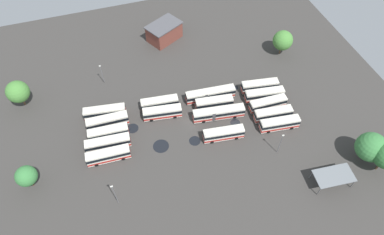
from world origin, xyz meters
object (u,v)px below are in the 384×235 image
at_px(lamp_post_mid_lot, 280,143).
at_px(tree_northwest, 371,147).
at_px(bus_row0_slot2, 108,133).
at_px(bus_row3_slot3, 264,95).
at_px(bus_row0_slot0, 108,155).
at_px(bus_row2_slot4, 210,94).
at_px(bus_row3_slot2, 268,104).
at_px(bus_row2_slot2, 218,113).
at_px(depot_building, 164,32).
at_px(bus_row0_slot4, 105,112).
at_px(tree_north_edge, 18,92).
at_px(bus_row2_slot3, 214,103).
at_px(bus_row3_slot4, 260,86).
at_px(tree_south_edge, 283,40).
at_px(bus_row0_slot3, 108,121).
at_px(bus_row2_slot0, 224,134).
at_px(bus_row1_slot3, 162,112).
at_px(lamp_post_far_corner, 102,74).
at_px(bus_row3_slot0, 280,124).
at_px(lamp_post_near_entrance, 115,194).
at_px(tree_east_edge, 26,176).
at_px(bus_row3_slot1, 273,114).
at_px(bus_row0_slot1, 108,143).
at_px(bus_row1_slot4, 160,103).
at_px(maintenance_shelter, 334,176).

height_order(lamp_post_mid_lot, tree_northwest, tree_northwest).
bearing_deg(bus_row0_slot2, bus_row3_slot3, -0.50).
bearing_deg(bus_row0_slot0, bus_row0_slot2, 80.53).
height_order(bus_row2_slot4, bus_row3_slot2, same).
height_order(bus_row2_slot2, depot_building, depot_building).
distance_m(bus_row0_slot4, tree_north_edge, 25.01).
bearing_deg(bus_row2_slot2, bus_row2_slot3, 87.93).
bearing_deg(bus_row3_slot2, bus_row2_slot3, 161.22).
distance_m(bus_row0_slot2, bus_row2_slot4, 30.89).
height_order(bus_row3_slot4, tree_south_edge, tree_south_edge).
height_order(bus_row0_slot3, bus_row2_slot0, same).
distance_m(bus_row1_slot3, depot_building, 34.27).
xyz_separation_m(bus_row2_slot0, lamp_post_far_corner, (-27.32, 30.20, 2.16)).
height_order(bus_row0_slot0, bus_row3_slot0, same).
relative_size(bus_row2_slot2, lamp_post_near_entrance, 1.76).
bearing_deg(tree_east_edge, tree_south_edge, 17.36).
bearing_deg(bus_row3_slot1, bus_row3_slot4, 84.89).
height_order(bus_row3_slot0, tree_east_edge, tree_east_edge).
height_order(bus_row3_slot4, tree_north_edge, tree_north_edge).
bearing_deg(bus_row1_slot3, bus_row0_slot4, 161.60).
distance_m(bus_row3_slot1, tree_northwest, 25.52).
height_order(bus_row0_slot2, lamp_post_near_entrance, lamp_post_near_entrance).
distance_m(bus_row1_slot3, tree_northwest, 54.27).
bearing_deg(tree_east_edge, bus_row3_slot4, 10.09).
distance_m(bus_row0_slot3, tree_northwest, 68.15).
height_order(bus_row0_slot1, bus_row0_slot4, same).
xyz_separation_m(bus_row2_slot0, bus_row2_slot2, (1.17, 6.97, 0.00)).
xyz_separation_m(bus_row1_slot3, bus_row3_slot3, (30.08, -2.69, 0.00)).
bearing_deg(tree_south_edge, lamp_post_mid_lot, -117.89).
distance_m(bus_row0_slot0, bus_row2_slot4, 33.76).
relative_size(lamp_post_near_entrance, lamp_post_far_corner, 1.14).
height_order(bus_row0_slot4, bus_row1_slot4, same).
height_order(bus_row3_slot3, tree_south_edge, tree_south_edge).
distance_m(bus_row0_slot2, bus_row2_slot0, 30.76).
height_order(bus_row3_slot4, depot_building, depot_building).
bearing_deg(lamp_post_far_corner, bus_row2_slot4, -28.93).
relative_size(bus_row1_slot3, bus_row3_slot2, 1.02).
relative_size(bus_row0_slot2, maintenance_shelter, 1.10).
distance_m(bus_row0_slot1, bus_row2_slot4, 32.19).
xyz_separation_m(bus_row2_slot2, bus_row3_slot2, (14.67, -1.08, -0.00)).
distance_m(bus_row1_slot4, bus_row2_slot3, 15.59).
bearing_deg(bus_row3_slot1, lamp_post_mid_lot, -109.47).
bearing_deg(lamp_post_near_entrance, bus_row0_slot1, 87.97).
bearing_deg(bus_row2_slot4, bus_row2_slot3, -91.24).
bearing_deg(bus_row3_slot2, bus_row0_slot3, 170.14).
distance_m(bus_row1_slot4, bus_row2_slot0, 20.65).
distance_m(bus_row0_slot0, bus_row3_slot4, 47.99).
relative_size(bus_row0_slot2, lamp_post_far_corner, 1.47).
height_order(bus_row1_slot4, bus_row3_slot0, same).
xyz_separation_m(bus_row0_slot3, tree_north_edge, (-22.04, 15.18, 3.56)).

